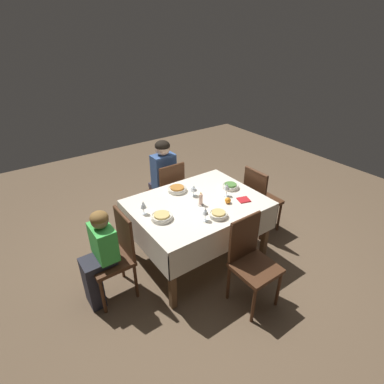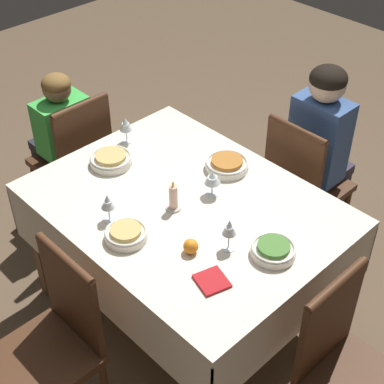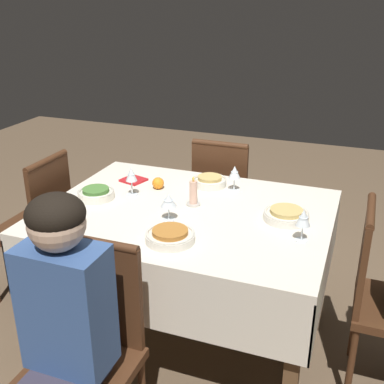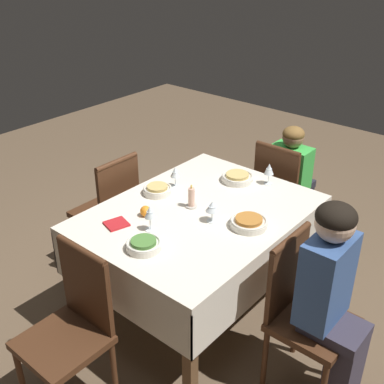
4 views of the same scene
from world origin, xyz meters
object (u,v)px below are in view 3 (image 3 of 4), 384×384
at_px(chair_north, 88,346).
at_px(wine_glass_south, 235,173).
at_px(bowl_south, 210,181).
at_px(orange_fruit, 158,183).
at_px(bowl_west, 286,215).
at_px(dining_table, 187,227).
at_px(chair_south, 224,197).
at_px(chair_east, 38,222).
at_px(napkin_red_folded, 134,180).
at_px(wine_glass_west, 303,219).
at_px(bowl_north, 170,235).
at_px(wine_glass_north, 169,201).
at_px(bowl_east, 96,193).
at_px(candle_centerpiece, 193,195).
at_px(wine_glass_east, 131,176).
at_px(person_adult_denim, 61,337).

xyz_separation_m(chair_north, wine_glass_south, (-0.25, -1.12, 0.35)).
distance_m(bowl_south, orange_fruit, 0.29).
bearing_deg(orange_fruit, bowl_west, 168.52).
bearing_deg(orange_fruit, chair_north, 98.42).
relative_size(dining_table, chair_south, 1.52).
relative_size(chair_east, napkin_red_folded, 6.03).
bearing_deg(wine_glass_south, orange_fruit, 16.63).
relative_size(chair_south, wine_glass_west, 6.15).
bearing_deg(wine_glass_west, chair_south, -55.58).
xyz_separation_m(chair_east, wine_glass_west, (-1.54, 0.16, 0.36)).
relative_size(bowl_north, wine_glass_north, 1.65).
distance_m(chair_south, bowl_west, 0.95).
bearing_deg(bowl_east, wine_glass_south, -151.27).
bearing_deg(orange_fruit, dining_table, 140.50).
height_order(wine_glass_south, candle_centerpiece, candle_centerpiece).
relative_size(chair_north, wine_glass_east, 5.89).
relative_size(chair_east, wine_glass_north, 6.97).
bearing_deg(bowl_north, bowl_east, -28.68).
height_order(chair_north, orange_fruit, chair_north).
relative_size(bowl_west, wine_glass_south, 1.50).
bearing_deg(bowl_south, candle_centerpiece, 90.61).
bearing_deg(dining_table, napkin_red_folded, -31.47).
height_order(wine_glass_north, wine_glass_south, wine_glass_south).
height_order(wine_glass_west, wine_glass_east, wine_glass_east).
bearing_deg(chair_north, bowl_west, 55.51).
xyz_separation_m(wine_glass_north, wine_glass_east, (0.30, -0.21, 0.02)).
bearing_deg(bowl_north, chair_east, -20.10).
bearing_deg(dining_table, wine_glass_north, 72.08).
bearing_deg(dining_table, orange_fruit, -39.50).
relative_size(chair_east, wine_glass_west, 6.15).
bearing_deg(wine_glass_north, bowl_west, -159.92).
height_order(bowl_south, wine_glass_south, wine_glass_south).
relative_size(dining_table, person_adult_denim, 1.19).
bearing_deg(chair_east, wine_glass_east, 93.44).
xyz_separation_m(dining_table, bowl_north, (-0.05, 0.33, 0.12)).
distance_m(chair_east, wine_glass_west, 1.59).
distance_m(candle_centerpiece, napkin_red_folded, 0.49).
bearing_deg(napkin_red_folded, chair_north, 107.29).
bearing_deg(napkin_red_folded, bowl_east, 76.80).
xyz_separation_m(chair_east, bowl_south, (-0.96, -0.31, 0.28)).
relative_size(dining_table, wine_glass_south, 9.80).
relative_size(bowl_west, napkin_red_folded, 1.41).
bearing_deg(dining_table, bowl_north, 98.18).
relative_size(chair_east, bowl_south, 4.95).
xyz_separation_m(dining_table, chair_east, (0.96, -0.04, -0.16)).
bearing_deg(person_adult_denim, wine_glass_west, 50.03).
relative_size(wine_glass_north, bowl_east, 0.69).
xyz_separation_m(wine_glass_south, bowl_east, (0.65, 0.36, -0.07)).
relative_size(dining_table, candle_centerpiece, 9.07).
xyz_separation_m(wine_glass_north, bowl_south, (-0.05, -0.48, -0.07)).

